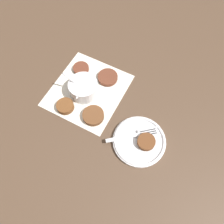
{
  "coord_description": "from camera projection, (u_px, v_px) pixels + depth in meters",
  "views": [
    {
      "loc": [
        0.36,
        0.25,
        0.68
      ],
      "look_at": [
        0.06,
        0.14,
        0.02
      ],
      "focal_mm": 35.0,
      "sensor_mm": 36.0,
      "label": 1
    }
  ],
  "objects": [
    {
      "name": "fork",
      "position": [
        138.0,
        135.0,
        0.7
      ],
      "size": [
        0.11,
        0.16,
        0.0
      ],
      "color": "silver",
      "rests_on": "serving_plate"
    },
    {
      "name": "sauce_bowl",
      "position": [
        84.0,
        89.0,
        0.76
      ],
      "size": [
        0.11,
        0.12,
        0.1
      ],
      "color": "silver",
      "rests_on": "napkin"
    },
    {
      "name": "fritter_on_plate",
      "position": [
        146.0,
        142.0,
        0.68
      ],
      "size": [
        0.06,
        0.06,
        0.01
      ],
      "color": "brown",
      "rests_on": "serving_plate"
    },
    {
      "name": "ground_plane",
      "position": [
        81.0,
        88.0,
        0.8
      ],
      "size": [
        4.0,
        4.0,
        0.0
      ],
      "primitive_type": "plane",
      "color": "#4C3828"
    },
    {
      "name": "serving_plate",
      "position": [
        139.0,
        141.0,
        0.7
      ],
      "size": [
        0.17,
        0.17,
        0.02
      ],
      "color": "silver",
      "rests_on": "ground_plane"
    },
    {
      "name": "fritter_1",
      "position": [
        93.0,
        116.0,
        0.73
      ],
      "size": [
        0.07,
        0.07,
        0.02
      ],
      "color": "brown",
      "rests_on": "napkin"
    },
    {
      "name": "fritter_0",
      "position": [
        108.0,
        77.0,
        0.8
      ],
      "size": [
        0.07,
        0.07,
        0.01
      ],
      "color": "brown",
      "rests_on": "napkin"
    },
    {
      "name": "fritter_2",
      "position": [
        81.0,
        68.0,
        0.82
      ],
      "size": [
        0.06,
        0.06,
        0.01
      ],
      "color": "brown",
      "rests_on": "napkin"
    },
    {
      "name": "fritter_3",
      "position": [
        65.0,
        106.0,
        0.75
      ],
      "size": [
        0.06,
        0.06,
        0.02
      ],
      "color": "brown",
      "rests_on": "napkin"
    },
    {
      "name": "napkin",
      "position": [
        88.0,
        90.0,
        0.79
      ],
      "size": [
        0.3,
        0.28,
        0.0
      ],
      "color": "silver",
      "rests_on": "ground_plane"
    }
  ]
}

